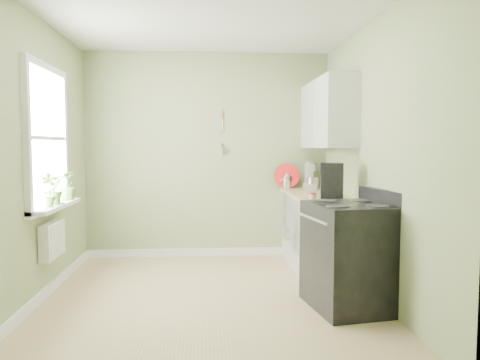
{
  "coord_description": "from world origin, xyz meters",
  "views": [
    {
      "loc": [
        -0.02,
        -4.42,
        1.48
      ],
      "look_at": [
        0.34,
        0.55,
        1.11
      ],
      "focal_mm": 35.0,
      "sensor_mm": 36.0,
      "label": 1
    }
  ],
  "objects": [
    {
      "name": "ceiling",
      "position": [
        0.0,
        0.0,
        2.71
      ],
      "size": [
        3.2,
        3.6,
        0.02
      ],
      "primitive_type": "cube",
      "color": "white",
      "rests_on": "wall_back"
    },
    {
      "name": "floor",
      "position": [
        0.0,
        0.0,
        -0.01
      ],
      "size": [
        3.2,
        3.6,
        0.02
      ],
      "primitive_type": "cube",
      "color": "tan",
      "rests_on": "ground"
    },
    {
      "name": "wall_left",
      "position": [
        -1.61,
        0.0,
        1.35
      ],
      "size": [
        0.02,
        3.6,
        2.7
      ],
      "primitive_type": "cube",
      "color": "#8F9C6A",
      "rests_on": "floor"
    },
    {
      "name": "plant_b",
      "position": [
        -1.5,
        0.27,
        1.05
      ],
      "size": [
        0.17,
        0.19,
        0.29
      ],
      "primitive_type": "imported",
      "rotation": [
        0.0,
        0.0,
        1.85
      ],
      "color": "#456D2C",
      "rests_on": "window_sill"
    },
    {
      "name": "red_tray",
      "position": [
        1.05,
        1.72,
        1.08
      ],
      "size": [
        0.34,
        0.11,
        0.34
      ],
      "primitive_type": "cylinder",
      "rotation": [
        1.45,
        0.0,
        -0.15
      ],
      "color": "red",
      "rests_on": "countertop"
    },
    {
      "name": "plant_a",
      "position": [
        -1.5,
        0.07,
        1.07
      ],
      "size": [
        0.21,
        0.18,
        0.33
      ],
      "primitive_type": "imported",
      "rotation": [
        0.0,
        0.0,
        0.44
      ],
      "color": "#456D2C",
      "rests_on": "window_sill"
    },
    {
      "name": "window",
      "position": [
        -1.58,
        0.3,
        1.55
      ],
      "size": [
        0.06,
        1.14,
        1.44
      ],
      "color": "white",
      "rests_on": "wall_left"
    },
    {
      "name": "wall_right",
      "position": [
        1.61,
        0.0,
        1.35
      ],
      "size": [
        0.02,
        3.6,
        2.7
      ],
      "primitive_type": "cube",
      "color": "#8F9C6A",
      "rests_on": "floor"
    },
    {
      "name": "radiator",
      "position": [
        -1.54,
        0.25,
        0.55
      ],
      "size": [
        0.12,
        0.5,
        0.35
      ],
      "primitive_type": "cube",
      "color": "white",
      "rests_on": "wall_left"
    },
    {
      "name": "countertop",
      "position": [
        1.29,
        1.0,
        0.89
      ],
      "size": [
        0.64,
        1.6,
        0.04
      ],
      "primitive_type": "cube",
      "color": "tan",
      "rests_on": "base_cabinets"
    },
    {
      "name": "base_cabinets",
      "position": [
        1.3,
        1.0,
        0.43
      ],
      "size": [
        0.6,
        1.6,
        0.87
      ],
      "primitive_type": "cube",
      "color": "silver",
      "rests_on": "floor"
    },
    {
      "name": "jar",
      "position": [
        1.07,
        0.3,
        0.95
      ],
      "size": [
        0.07,
        0.07,
        0.08
      ],
      "color": "#B7B192",
      "rests_on": "countertop"
    },
    {
      "name": "coffee_maker",
      "position": [
        1.27,
        0.3,
        1.1
      ],
      "size": [
        0.27,
        0.29,
        0.39
      ],
      "color": "black",
      "rests_on": "countertop"
    },
    {
      "name": "stove",
      "position": [
        1.28,
        -0.32,
        0.49
      ],
      "size": [
        0.8,
        0.88,
        1.08
      ],
      "color": "black",
      "rests_on": "floor"
    },
    {
      "name": "wall_back",
      "position": [
        0.0,
        1.81,
        1.35
      ],
      "size": [
        3.2,
        0.02,
        2.7
      ],
      "primitive_type": "cube",
      "color": "#8F9C6A",
      "rests_on": "floor"
    },
    {
      "name": "kettle",
      "position": [
        1.05,
        1.72,
        1.01
      ],
      "size": [
        0.19,
        0.11,
        0.2
      ],
      "color": "silver",
      "rests_on": "countertop"
    },
    {
      "name": "upper_cabinets",
      "position": [
        1.43,
        1.1,
        1.85
      ],
      "size": [
        0.35,
        1.4,
        0.8
      ],
      "primitive_type": "cube",
      "color": "silver",
      "rests_on": "wall_right"
    },
    {
      "name": "window_sill",
      "position": [
        -1.51,
        0.3,
        0.88
      ],
      "size": [
        0.18,
        1.14,
        0.04
      ],
      "primitive_type": "cube",
      "color": "white",
      "rests_on": "wall_left"
    },
    {
      "name": "stand_mixer",
      "position": [
        1.35,
        1.59,
        1.07
      ],
      "size": [
        0.27,
        0.34,
        0.37
      ],
      "color": "#B2B2B7",
      "rests_on": "countertop"
    },
    {
      "name": "plant_c",
      "position": [
        -1.5,
        0.68,
        1.05
      ],
      "size": [
        0.24,
        0.24,
        0.31
      ],
      "primitive_type": "imported",
      "rotation": [
        0.0,
        0.0,
        4.18
      ],
      "color": "#456D2C",
      "rests_on": "window_sill"
    },
    {
      "name": "wall_utensils",
      "position": [
        0.2,
        1.78,
        1.56
      ],
      "size": [
        0.02,
        0.14,
        0.58
      ],
      "color": "tan",
      "rests_on": "wall_back"
    }
  ]
}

